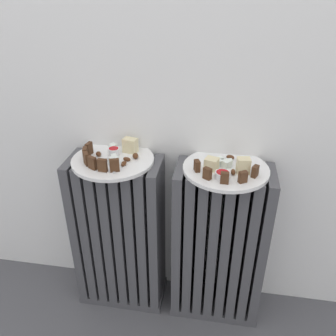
{
  "coord_description": "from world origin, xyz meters",
  "views": [
    {
      "loc": [
        0.17,
        -0.72,
        1.2
      ],
      "look_at": [
        0.0,
        0.28,
        0.63
      ],
      "focal_mm": 37.15,
      "sensor_mm": 36.0,
      "label": 1
    }
  ],
  "objects_px": {
    "radiator_right": "(218,246)",
    "jam_bowl_left": "(114,151)",
    "plate_left": "(113,160)",
    "jam_bowl_right": "(222,175)",
    "fork": "(110,164)",
    "plate_right": "(226,169)",
    "radiator_left": "(120,235)"
  },
  "relations": [
    {
      "from": "radiator_left",
      "to": "fork",
      "type": "relative_size",
      "value": 6.56
    },
    {
      "from": "radiator_right",
      "to": "fork",
      "type": "xyz_separation_m",
      "value": [
        -0.38,
        -0.04,
        0.34
      ]
    },
    {
      "from": "jam_bowl_right",
      "to": "plate_left",
      "type": "bearing_deg",
      "value": 169.41
    },
    {
      "from": "plate_right",
      "to": "radiator_left",
      "type": "bearing_deg",
      "value": 180.0
    },
    {
      "from": "radiator_left",
      "to": "plate_left",
      "type": "bearing_deg",
      "value": -90.0
    },
    {
      "from": "radiator_right",
      "to": "jam_bowl_left",
      "type": "bearing_deg",
      "value": 175.83
    },
    {
      "from": "radiator_left",
      "to": "jam_bowl_left",
      "type": "bearing_deg",
      "value": 98.09
    },
    {
      "from": "plate_right",
      "to": "jam_bowl_right",
      "type": "height_order",
      "value": "jam_bowl_right"
    },
    {
      "from": "radiator_left",
      "to": "radiator_right",
      "type": "distance_m",
      "value": 0.38
    },
    {
      "from": "plate_right",
      "to": "fork",
      "type": "height_order",
      "value": "fork"
    },
    {
      "from": "radiator_right",
      "to": "plate_left",
      "type": "xyz_separation_m",
      "value": [
        -0.38,
        -0.0,
        0.33
      ]
    },
    {
      "from": "radiator_right",
      "to": "jam_bowl_left",
      "type": "height_order",
      "value": "jam_bowl_left"
    },
    {
      "from": "fork",
      "to": "jam_bowl_left",
      "type": "bearing_deg",
      "value": 95.7
    },
    {
      "from": "plate_left",
      "to": "jam_bowl_right",
      "type": "distance_m",
      "value": 0.38
    },
    {
      "from": "radiator_left",
      "to": "plate_right",
      "type": "height_order",
      "value": "plate_right"
    },
    {
      "from": "radiator_right",
      "to": "jam_bowl_left",
      "type": "xyz_separation_m",
      "value": [
        -0.39,
        0.03,
        0.35
      ]
    },
    {
      "from": "radiator_left",
      "to": "jam_bowl_right",
      "type": "distance_m",
      "value": 0.51
    },
    {
      "from": "radiator_left",
      "to": "radiator_right",
      "type": "height_order",
      "value": "same"
    },
    {
      "from": "plate_left",
      "to": "jam_bowl_right",
      "type": "relative_size",
      "value": 5.95
    },
    {
      "from": "plate_right",
      "to": "fork",
      "type": "bearing_deg",
      "value": -173.24
    },
    {
      "from": "jam_bowl_left",
      "to": "jam_bowl_right",
      "type": "relative_size",
      "value": 0.84
    },
    {
      "from": "radiator_right",
      "to": "jam_bowl_left",
      "type": "distance_m",
      "value": 0.52
    },
    {
      "from": "plate_right",
      "to": "fork",
      "type": "relative_size",
      "value": 2.87
    },
    {
      "from": "plate_left",
      "to": "jam_bowl_left",
      "type": "distance_m",
      "value": 0.03
    },
    {
      "from": "fork",
      "to": "jam_bowl_right",
      "type": "bearing_deg",
      "value": -3.83
    },
    {
      "from": "radiator_right",
      "to": "jam_bowl_right",
      "type": "relative_size",
      "value": 13.59
    },
    {
      "from": "plate_right",
      "to": "radiator_right",
      "type": "bearing_deg",
      "value": 63.43
    },
    {
      "from": "plate_left",
      "to": "jam_bowl_right",
      "type": "xyz_separation_m",
      "value": [
        0.37,
        -0.07,
        0.02
      ]
    },
    {
      "from": "radiator_right",
      "to": "plate_left",
      "type": "bearing_deg",
      "value": -180.0
    },
    {
      "from": "radiator_left",
      "to": "plate_right",
      "type": "bearing_deg",
      "value": -0.0
    },
    {
      "from": "jam_bowl_left",
      "to": "radiator_right",
      "type": "bearing_deg",
      "value": -4.17
    },
    {
      "from": "radiator_right",
      "to": "jam_bowl_left",
      "type": "relative_size",
      "value": 16.18
    }
  ]
}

